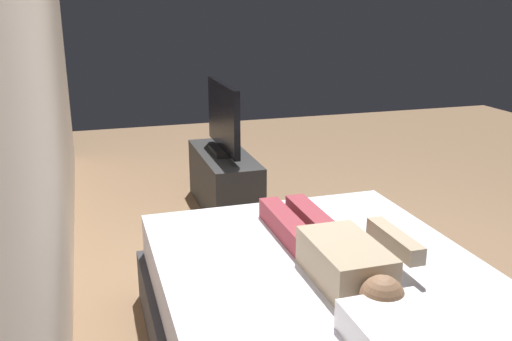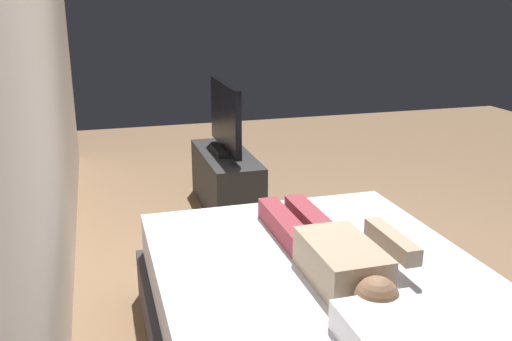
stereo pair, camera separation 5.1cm
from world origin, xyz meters
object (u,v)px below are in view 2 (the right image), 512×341
(bed, at_px, (323,324))
(person, at_px, (332,251))
(tv, at_px, (225,120))
(remote, at_px, (393,242))
(tv_stand, at_px, (226,181))

(bed, xyz_separation_m, person, (0.03, -0.05, 0.36))
(bed, bearing_deg, person, -58.61)
(bed, height_order, tv, tv)
(person, distance_m, remote, 0.44)
(person, bearing_deg, tv, -0.49)
(tv_stand, bearing_deg, tv, 0.00)
(remote, height_order, tv, tv)
(bed, distance_m, tv, 2.33)
(bed, relative_size, tv_stand, 1.80)
(remote, distance_m, tv, 2.14)
(bed, height_order, tv_stand, bed)
(person, distance_m, tv, 2.25)
(bed, bearing_deg, remote, -68.29)
(remote, bearing_deg, tv, 10.44)
(person, height_order, tv_stand, person)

